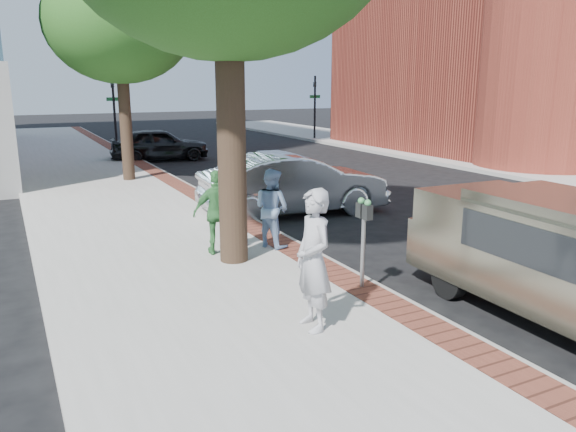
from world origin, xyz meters
TOP-DOWN VIEW (x-y plane):
  - ground at (0.00, 0.00)m, footprint 120.00×120.00m
  - sidewalk at (-1.50, 8.00)m, footprint 5.00×60.00m
  - brick_strip at (0.70, 8.00)m, footprint 0.60×60.00m
  - curb at (1.05, 8.00)m, footprint 0.10×60.00m
  - sidewalk_far at (14.50, 8.00)m, footprint 5.00×60.00m
  - church at (20.98, 13.13)m, footprint 19.00×16.00m
  - signal_near at (0.90, 22.00)m, footprint 0.70×0.15m
  - signal_far at (12.50, 22.00)m, footprint 0.70×0.15m
  - tree_far at (-0.50, 12.00)m, footprint 4.80×4.80m
  - parking_meter at (0.74, -0.37)m, footprint 0.12×0.32m
  - person_gray at (-0.75, -1.38)m, footprint 0.49×0.72m
  - person_officer at (0.43, 2.42)m, footprint 0.87×0.95m
  - person_green at (-0.70, 2.44)m, footprint 1.01×0.55m
  - sedan_silver at (2.45, 5.34)m, footprint 5.03×2.07m
  - bg_car at (1.96, 17.40)m, footprint 4.46×2.24m
  - van at (2.73, -2.51)m, footprint 2.03×5.04m

SIDE VIEW (x-z plane):
  - ground at x=0.00m, z-range 0.00..0.00m
  - sidewalk at x=-1.50m, z-range 0.00..0.15m
  - curb at x=1.05m, z-range 0.00..0.15m
  - sidewalk_far at x=14.50m, z-range 0.00..0.15m
  - brick_strip at x=0.70m, z-range 0.15..0.16m
  - bg_car at x=1.96m, z-range 0.00..1.46m
  - sedan_silver at x=2.45m, z-range 0.00..1.62m
  - person_officer at x=0.43m, z-range 0.15..1.74m
  - person_green at x=-0.70m, z-range 0.15..1.79m
  - van at x=2.73m, z-range 0.09..1.93m
  - person_gray at x=-0.75m, z-range 0.15..2.08m
  - parking_meter at x=0.74m, z-range 0.47..1.94m
  - signal_near at x=0.90m, z-range 0.35..4.15m
  - signal_far at x=12.50m, z-range 0.35..4.15m
  - tree_far at x=-0.50m, z-range 1.73..8.87m
  - church at x=20.98m, z-range -2.94..17.46m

